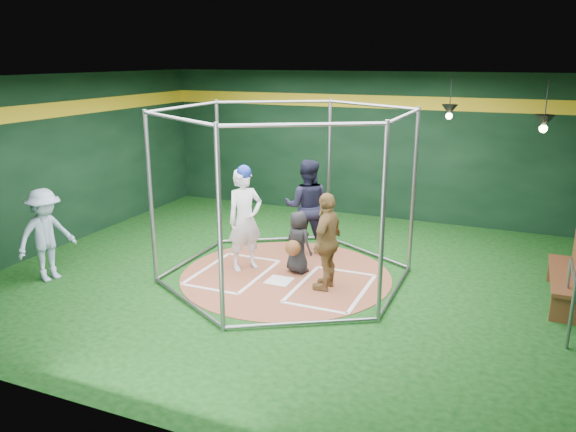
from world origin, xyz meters
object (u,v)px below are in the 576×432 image
at_px(umpire, 307,206).
at_px(dugout_bench, 572,269).
at_px(batter_figure, 245,218).
at_px(visitor_leopard, 327,241).

xyz_separation_m(umpire, dugout_bench, (4.76, -0.60, -0.39)).
bearing_deg(batter_figure, dugout_bench, 7.53).
relative_size(batter_figure, dugout_bench, 1.04).
height_order(umpire, dugout_bench, umpire).
bearing_deg(umpire, batter_figure, 47.05).
xyz_separation_m(visitor_leopard, umpire, (-0.98, 1.61, 0.11)).
bearing_deg(visitor_leopard, batter_figure, -96.26).
xyz_separation_m(batter_figure, visitor_leopard, (1.69, -0.29, -0.13)).
distance_m(umpire, dugout_bench, 4.81).
height_order(batter_figure, dugout_bench, batter_figure).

